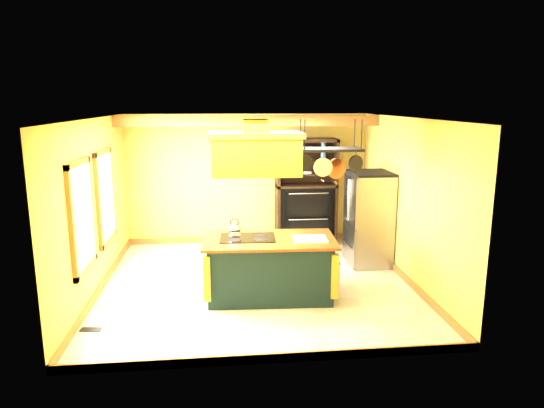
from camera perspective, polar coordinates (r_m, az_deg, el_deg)
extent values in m
plane|color=beige|center=(8.12, -1.81, -9.35)|extent=(5.00, 5.00, 0.00)
plane|color=white|center=(7.56, -1.95, 10.07)|extent=(5.00, 5.00, 0.00)
cube|color=gold|center=(10.18, -2.91, 2.94)|extent=(5.00, 0.02, 2.70)
cube|color=gold|center=(5.32, 0.10, -5.60)|extent=(5.00, 0.02, 2.70)
cube|color=gold|center=(7.95, -20.15, -0.38)|extent=(0.02, 5.00, 2.70)
cube|color=gold|center=(8.29, 15.63, 0.39)|extent=(0.02, 5.00, 2.70)
cube|color=olive|center=(9.26, -2.71, 9.75)|extent=(5.00, 0.15, 0.20)
cube|color=olive|center=(7.18, -21.46, -1.36)|extent=(0.06, 1.06, 1.56)
cube|color=white|center=(7.17, -21.26, -1.36)|extent=(0.02, 0.85, 1.34)
cube|color=olive|center=(8.51, -19.02, 0.82)|extent=(0.06, 1.06, 1.56)
cube|color=white|center=(8.50, -18.86, 0.82)|extent=(0.02, 0.85, 1.34)
cube|color=black|center=(7.49, -0.29, -7.63)|extent=(1.88, 1.08, 0.88)
cube|color=brown|center=(7.34, -0.30, -4.25)|extent=(2.04, 1.20, 0.04)
cube|color=black|center=(7.38, -2.90, -3.97)|extent=(0.86, 0.61, 0.01)
ellipsoid|color=silver|center=(7.48, -4.43, -2.94)|extent=(0.20, 0.20, 0.16)
cube|color=white|center=(7.31, 4.51, -4.13)|extent=(0.52, 0.41, 0.02)
cube|color=gold|center=(7.08, -1.93, 5.62)|extent=(1.27, 0.69, 0.54)
cube|color=olive|center=(7.05, -1.95, 8.12)|extent=(1.35, 0.76, 0.08)
cube|color=gold|center=(7.04, -1.95, 8.85)|extent=(0.35, 0.35, 0.26)
cube|color=black|center=(7.23, 6.85, 6.39)|extent=(0.92, 0.46, 0.04)
cylinder|color=black|center=(6.95, 3.87, 8.05)|extent=(0.02, 0.02, 0.44)
cylinder|color=black|center=(7.49, 9.70, 8.20)|extent=(0.02, 0.02, 0.44)
cylinder|color=black|center=(7.27, 3.81, 4.90)|extent=(0.24, 0.04, 0.24)
cylinder|color=silver|center=(7.14, 6.00, 4.33)|extent=(0.28, 0.03, 0.28)
cylinder|color=#A34828|center=(7.38, 7.57, 4.15)|extent=(0.31, 0.04, 0.31)
cylinder|color=black|center=(7.25, 9.82, 4.73)|extent=(0.24, 0.03, 0.24)
cube|color=gray|center=(9.04, 11.36, -1.78)|extent=(0.70, 0.86, 1.67)
cube|color=gray|center=(8.66, 9.57, 0.18)|extent=(0.03, 0.41, 0.90)
cube|color=gray|center=(9.06, 8.86, 0.73)|extent=(0.03, 0.41, 0.90)
cube|color=gray|center=(9.06, 9.03, -4.63)|extent=(0.03, 0.82, 0.70)
cube|color=black|center=(9.26, 11.15, -6.63)|extent=(0.66, 0.81, 0.06)
cube|color=black|center=(10.31, 3.80, 1.65)|extent=(1.25, 0.06, 2.21)
cube|color=black|center=(10.00, 0.67, 1.35)|extent=(0.06, 0.53, 2.21)
cube|color=black|center=(10.20, 7.31, 1.47)|extent=(0.06, 0.53, 2.21)
cube|color=black|center=(10.06, 4.04, 2.22)|extent=(1.25, 0.53, 0.05)
cube|color=black|center=(10.20, 3.96, -1.04)|extent=(1.13, 0.43, 1.19)
cube|color=black|center=(9.84, 4.29, 0.01)|extent=(0.97, 0.04, 0.53)
cube|color=black|center=(9.97, 4.25, -2.96)|extent=(0.97, 0.04, 0.48)
cube|color=black|center=(10.02, 4.06, 3.57)|extent=(1.13, 0.47, 0.02)
cube|color=black|center=(9.98, 4.08, 5.04)|extent=(1.13, 0.47, 0.02)
cube|color=black|center=(9.95, 4.10, 6.47)|extent=(1.13, 0.47, 0.02)
cylinder|color=white|center=(9.91, 2.36, 3.79)|extent=(0.22, 0.22, 0.07)
cylinder|color=#4484BF|center=(9.99, 6.04, 5.59)|extent=(0.10, 0.10, 0.17)
cube|color=black|center=(7.03, -20.51, -13.65)|extent=(0.29, 0.15, 0.01)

